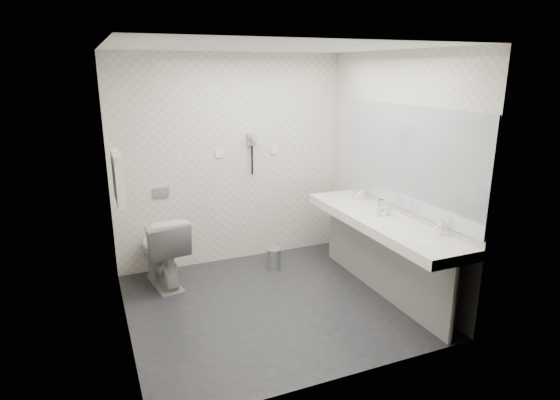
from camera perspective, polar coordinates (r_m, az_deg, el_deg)
name	(u,v)px	position (r m, az deg, el deg)	size (l,w,h in m)	color
floor	(272,304)	(4.88, -0.96, -12.60)	(2.80, 2.80, 0.00)	#232327
ceiling	(271,47)	(4.29, -1.12, 18.20)	(2.80, 2.80, 0.00)	silver
wall_back	(231,161)	(5.62, -5.99, 4.75)	(2.80, 2.80, 0.00)	silver
wall_front	(341,227)	(3.30, 7.42, -3.28)	(2.80, 2.80, 0.00)	silver
wall_left	(116,201)	(4.13, -19.38, -0.14)	(2.60, 2.60, 0.00)	silver
wall_right	(394,173)	(5.10, 13.76, 3.23)	(2.60, 2.60, 0.00)	silver
vanity_counter	(381,222)	(4.90, 12.20, -2.63)	(0.55, 2.20, 0.10)	white
vanity_panel	(380,260)	(5.06, 12.15, -7.16)	(0.03, 2.15, 0.75)	gray
vanity_post_near	(453,303)	(4.36, 20.42, -11.78)	(0.06, 0.06, 0.75)	silver
vanity_post_far	(334,229)	(5.89, 6.65, -3.56)	(0.06, 0.06, 0.75)	silver
mirror	(406,158)	(4.89, 15.15, 5.02)	(0.02, 2.20, 1.05)	#B2BCC6
basin_near	(423,239)	(4.41, 17.04, -4.62)	(0.40, 0.31, 0.05)	white
basin_far	(348,202)	(5.41, 8.31, -0.29)	(0.40, 0.31, 0.05)	white
faucet_near	(441,227)	(4.50, 19.05, -3.16)	(0.04, 0.04, 0.15)	silver
faucet_far	(363,193)	(5.49, 10.10, 0.83)	(0.04, 0.04, 0.15)	silver
soap_bottle_a	(379,211)	(4.90, 12.04, -1.38)	(0.05, 0.05, 0.10)	silver
soap_bottle_c	(388,209)	(4.94, 13.06, -1.10)	(0.05, 0.05, 0.13)	silver
glass_left	(381,205)	(5.10, 12.26, -0.60)	(0.07, 0.07, 0.12)	silver
toilet	(162,250)	(5.29, -14.25, -5.95)	(0.45, 0.80, 0.81)	white
flush_plate	(161,193)	(5.49, -14.36, 0.87)	(0.18, 0.02, 0.12)	#B2B5BA
pedal_bin	(274,259)	(5.61, -0.76, -7.28)	(0.17, 0.17, 0.24)	#B2B5BA
bin_lid	(274,249)	(5.56, -0.77, -6.07)	(0.17, 0.17, 0.01)	#B2B5BA
towel_rail	(114,155)	(4.60, -19.59, 5.26)	(0.02, 0.02, 0.62)	silver
towel_near	(119,181)	(4.51, -19.09, 2.24)	(0.07, 0.24, 0.48)	white
towel_far	(117,174)	(4.78, -19.35, 2.96)	(0.07, 0.24, 0.48)	white
dryer_cradle	(251,139)	(5.63, -3.52, 7.41)	(0.10, 0.04, 0.14)	#98999D
dryer_barrel	(253,138)	(5.56, -3.29, 7.62)	(0.08, 0.08, 0.14)	#98999D
dryer_cord	(252,160)	(5.66, -3.43, 4.88)	(0.02, 0.02, 0.35)	black
switch_plate_a	(219,154)	(5.55, -7.47, 5.62)	(0.09, 0.02, 0.09)	white
switch_plate_b	(274,150)	(5.77, -0.73, 6.14)	(0.09, 0.02, 0.09)	white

